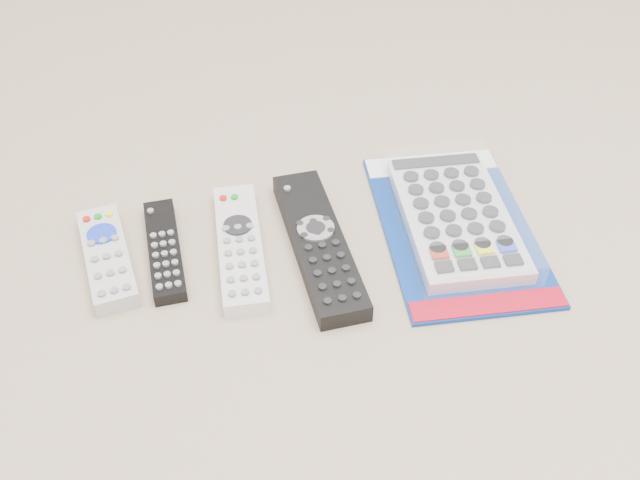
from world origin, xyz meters
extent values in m
plane|color=tan|center=(0.00, 0.00, 0.00)|extent=(5.00, 5.00, 0.00)
cube|color=#ADADAF|center=(-0.24, 0.03, 0.01)|extent=(0.06, 0.16, 0.02)
cylinder|color=#1A32C4|center=(-0.24, 0.06, 0.02)|extent=(0.04, 0.04, 0.00)
cube|color=black|center=(-0.18, 0.03, 0.01)|extent=(0.04, 0.16, 0.02)
cube|color=silver|center=(-0.09, 0.01, 0.01)|extent=(0.07, 0.21, 0.02)
cylinder|color=black|center=(-0.09, 0.03, 0.02)|extent=(0.04, 0.04, 0.00)
cube|color=black|center=(0.00, -0.01, 0.01)|extent=(0.06, 0.24, 0.02)
cylinder|color=silver|center=(0.00, 0.00, 0.02)|extent=(0.04, 0.04, 0.00)
cube|color=navy|center=(0.17, -0.02, 0.00)|extent=(0.21, 0.31, 0.01)
cube|color=white|center=(0.19, 0.10, 0.01)|extent=(0.18, 0.06, 0.00)
cube|color=#A10B1E|center=(0.16, -0.15, 0.01)|extent=(0.18, 0.05, 0.00)
cube|color=silver|center=(0.17, -0.01, 0.01)|extent=(0.15, 0.24, 0.02)
cube|color=white|center=(0.17, -0.01, 0.02)|extent=(0.17, 0.25, 0.03)
camera|label=1|loc=(-0.15, -0.60, 0.59)|focal=40.00mm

